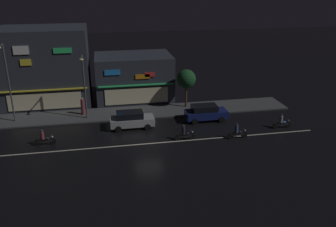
{
  "coord_description": "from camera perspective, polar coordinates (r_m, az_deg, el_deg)",
  "views": [
    {
      "loc": [
        -3.61,
        -28.23,
        13.92
      ],
      "look_at": [
        2.3,
        2.88,
        1.64
      ],
      "focal_mm": 37.58,
      "sensor_mm": 36.0,
      "label": 1
    }
  ],
  "objects": [
    {
      "name": "parked_car_trailing",
      "position": [
        36.61,
        6.12,
        0.17
      ],
      "size": [
        4.3,
        1.98,
        1.67
      ],
      "color": "navy",
      "rests_on": "ground"
    },
    {
      "name": "sidewalk_far",
      "position": [
        38.82,
        -4.71,
        0.21
      ],
      "size": [
        33.48,
        3.97,
        0.14
      ],
      "primitive_type": "cube",
      "color": "#424447",
      "rests_on": "ground"
    },
    {
      "name": "storefront_left_block",
      "position": [
        43.06,
        -19.23,
        7.22
      ],
      "size": [
        9.69,
        7.0,
        8.78
      ],
      "color": "#2D333D",
      "rests_on": "ground"
    },
    {
      "name": "streetlamp_mid",
      "position": [
        36.47,
        -13.47,
        5.0
      ],
      "size": [
        0.44,
        1.64,
        6.69
      ],
      "color": "#47494C",
      "rests_on": "sidewalk_far"
    },
    {
      "name": "motorcycle_opposite_lane",
      "position": [
        36.34,
        17.96,
        -1.35
      ],
      "size": [
        1.9,
        0.6,
        1.52
      ],
      "rotation": [
        0.0,
        0.0,
        0.1
      ],
      "color": "black",
      "rests_on": "ground"
    },
    {
      "name": "street_tree",
      "position": [
        39.3,
        2.99,
        5.59
      ],
      "size": [
        2.12,
        2.12,
        4.33
      ],
      "color": "#473323",
      "rests_on": "sidewalk_far"
    },
    {
      "name": "motorcycle_trailing_far",
      "position": [
        33.01,
        11.16,
        -2.98
      ],
      "size": [
        1.9,
        0.6,
        1.52
      ],
      "rotation": [
        0.0,
        0.0,
        3.26
      ],
      "color": "black",
      "rests_on": "ground"
    },
    {
      "name": "lane_divider_stripe",
      "position": [
        31.68,
        -3.13,
        -4.9
      ],
      "size": [
        31.81,
        0.16,
        0.01
      ],
      "primitive_type": "cube",
      "color": "beige",
      "rests_on": "ground"
    },
    {
      "name": "storefront_center_block",
      "position": [
        42.83,
        -5.58,
        5.89
      ],
      "size": [
        8.98,
        6.36,
        5.39
      ],
      "color": "#2D333D",
      "rests_on": "ground"
    },
    {
      "name": "parked_car_near_kerb",
      "position": [
        34.8,
        -5.94,
        -0.96
      ],
      "size": [
        4.3,
        1.98,
        1.67
      ],
      "rotation": [
        0.0,
        0.0,
        3.14
      ],
      "color": "#9EA0A5",
      "rests_on": "ground"
    },
    {
      "name": "motorcycle_following",
      "position": [
        32.99,
        -19.49,
        -3.87
      ],
      "size": [
        1.9,
        0.6,
        1.52
      ],
      "rotation": [
        0.0,
        0.0,
        -0.05
      ],
      "color": "black",
      "rests_on": "ground"
    },
    {
      "name": "motorcycle_lead",
      "position": [
        32.1,
        2.68,
        -3.29
      ],
      "size": [
        1.9,
        0.6,
        1.52
      ],
      "rotation": [
        0.0,
        0.0,
        -0.01
      ],
      "color": "black",
      "rests_on": "ground"
    },
    {
      "name": "streetlamp_west",
      "position": [
        37.93,
        -24.6,
        5.3
      ],
      "size": [
        0.44,
        1.64,
        7.96
      ],
      "color": "#47494C",
      "rests_on": "sidewalk_far"
    },
    {
      "name": "pedestrian_on_sidewalk",
      "position": [
        38.74,
        -13.65,
        1.08
      ],
      "size": [
        0.42,
        0.42,
        1.87
      ],
      "rotation": [
        0.0,
        0.0,
        5.8
      ],
      "color": "brown",
      "rests_on": "sidewalk_far"
    },
    {
      "name": "ground_plane",
      "position": [
        31.69,
        -3.13,
        -4.91
      ],
      "size": [
        140.0,
        140.0,
        0.0
      ],
      "primitive_type": "plane",
      "color": "black"
    },
    {
      "name": "traffic_cone",
      "position": [
        36.39,
        -2.35,
        -0.86
      ],
      "size": [
        0.36,
        0.36,
        0.55
      ],
      "primitive_type": "cone",
      "color": "orange",
      "rests_on": "ground"
    }
  ]
}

